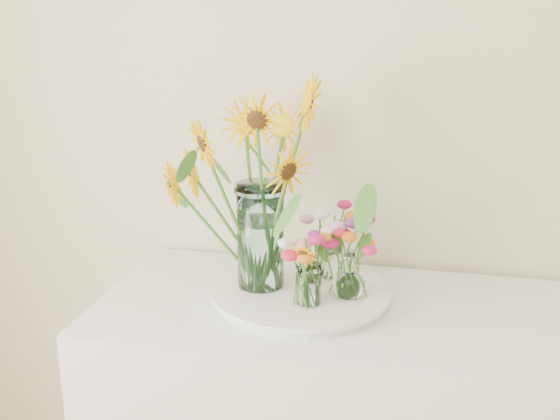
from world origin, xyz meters
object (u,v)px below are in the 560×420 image
object	(u,v)px
small_vase_b	(349,276)
small_vase_c	(330,257)
mason_jar	(260,236)
tray	(301,295)
small_vase_a	(309,285)

from	to	relation	value
small_vase_b	small_vase_c	xyz separation A→B (m)	(-0.07, 0.13, -0.00)
mason_jar	small_vase_c	bearing A→B (deg)	32.63
small_vase_b	small_vase_c	size ratio (longest dim) A/B	1.02
tray	small_vase_c	bearing A→B (deg)	61.41
mason_jar	small_vase_a	distance (m)	0.18
small_vase_b	small_vase_a	bearing A→B (deg)	-145.53
small_vase_a	small_vase_b	bearing A→B (deg)	34.47
small_vase_a	small_vase_b	size ratio (longest dim) A/B	0.88
tray	small_vase_a	bearing A→B (deg)	-66.76
tray	mason_jar	distance (m)	0.19
tray	small_vase_c	xyz separation A→B (m)	(0.06, 0.11, 0.07)
mason_jar	small_vase_b	size ratio (longest dim) A/B	2.35
mason_jar	small_vase_c	xyz separation A→B (m)	(0.16, 0.11, -0.08)
mason_jar	tray	bearing A→B (deg)	-0.84
tray	small_vase_b	distance (m)	0.15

